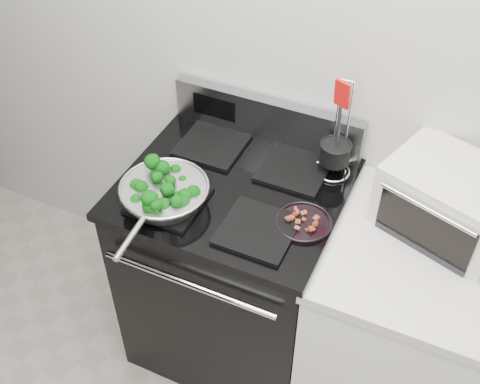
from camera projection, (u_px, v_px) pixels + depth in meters
The scene contains 8 objects.
back_wall at pixel (356, 61), 2.02m from camera, with size 4.00×0.02×2.70m, color #B3B1A9.
gas_range at pixel (235, 267), 2.48m from camera, with size 0.79×0.69×1.13m.
counter at pixel (397, 331), 2.29m from camera, with size 0.62×0.68×0.92m.
skillet at pixel (164, 193), 2.06m from camera, with size 0.31×0.50×0.07m.
broccoli_pile at pixel (164, 189), 2.05m from camera, with size 0.24×0.24×0.08m, color black, non-canonical shape.
bacon_plate at pixel (303, 220), 2.01m from camera, with size 0.19×0.19×0.04m.
utensil_holder at pixel (334, 158), 2.17m from camera, with size 0.13×0.13×0.40m.
toaster_oven at pixel (450, 200), 1.98m from camera, with size 0.49×0.43×0.24m.
Camera 1 is at (0.39, -0.02, 2.41)m, focal length 45.00 mm.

